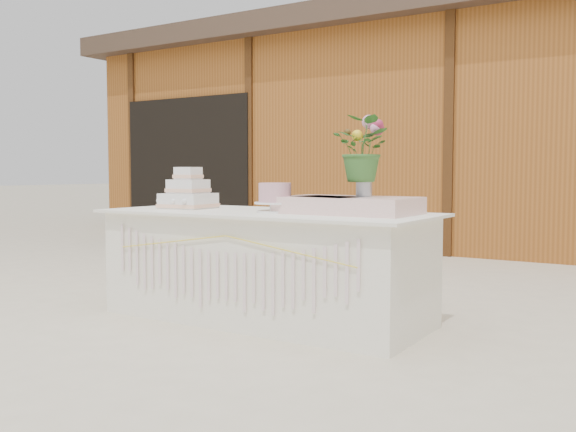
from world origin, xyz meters
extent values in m
plane|color=beige|center=(0.00, 0.00, 0.00)|extent=(80.00, 80.00, 0.00)
cube|color=brown|center=(0.00, 6.00, 1.50)|extent=(12.00, 4.00, 3.00)
cube|color=#3D2D22|center=(0.00, 6.00, 3.15)|extent=(12.60, 4.60, 0.30)
cube|color=black|center=(-4.20, 3.98, 1.10)|extent=(2.40, 0.08, 2.20)
cube|color=white|center=(0.00, 0.00, 0.38)|extent=(2.28, 0.88, 0.75)
cube|color=white|center=(0.00, 0.00, 0.76)|extent=(2.40, 1.00, 0.02)
cube|color=white|center=(-0.71, 0.00, 0.83)|extent=(0.36, 0.36, 0.12)
cube|color=#FFC2A1|center=(-0.71, 0.00, 0.79)|extent=(0.38, 0.38, 0.03)
cube|color=white|center=(-0.71, 0.00, 0.94)|extent=(0.26, 0.26, 0.10)
cube|color=#FFC2A1|center=(-0.71, 0.00, 0.91)|extent=(0.27, 0.27, 0.03)
cube|color=white|center=(-0.71, 0.00, 1.04)|extent=(0.17, 0.17, 0.09)
cube|color=#FFC2A1|center=(-0.71, 0.00, 1.01)|extent=(0.18, 0.18, 0.03)
cylinder|color=white|center=(0.13, -0.07, 0.78)|extent=(0.24, 0.24, 0.02)
cylinder|color=white|center=(0.13, -0.07, 0.81)|extent=(0.07, 0.07, 0.05)
cylinder|color=white|center=(0.13, -0.07, 0.84)|extent=(0.28, 0.28, 0.01)
cylinder|color=#CE949F|center=(0.13, -0.07, 0.91)|extent=(0.22, 0.22, 0.13)
cube|color=#FFD3CD|center=(0.60, 0.09, 0.83)|extent=(0.91, 0.53, 0.11)
cylinder|color=#BABABF|center=(0.69, 0.15, 0.96)|extent=(0.11, 0.11, 0.15)
imported|color=#346729|center=(0.69, 0.15, 1.25)|extent=(0.41, 0.36, 0.43)
camera|label=1|loc=(2.54, -3.73, 1.05)|focal=40.00mm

